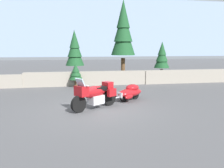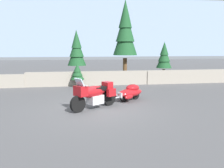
% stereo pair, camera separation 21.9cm
% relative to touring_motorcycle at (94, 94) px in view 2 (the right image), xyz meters
% --- Properties ---
extents(ground_plane, '(80.00, 80.00, 0.00)m').
position_rel_touring_motorcycle_xyz_m(ground_plane, '(0.11, -0.08, -0.62)').
color(ground_plane, '#4C4C4F').
extents(stone_guard_wall, '(24.00, 0.57, 0.93)m').
position_rel_touring_motorcycle_xyz_m(stone_guard_wall, '(0.17, 6.07, -0.18)').
color(stone_guard_wall, gray).
rests_on(stone_guard_wall, ground).
extents(distant_ridgeline, '(240.00, 80.00, 16.00)m').
position_rel_touring_motorcycle_xyz_m(distant_ridgeline, '(0.11, 96.08, 7.38)').
color(distant_ridgeline, '#7F93AD').
rests_on(distant_ridgeline, ground).
extents(touring_motorcycle, '(1.98, 1.52, 1.33)m').
position_rel_touring_motorcycle_xyz_m(touring_motorcycle, '(0.00, 0.00, 0.00)').
color(touring_motorcycle, black).
rests_on(touring_motorcycle, ground).
extents(car_shaped_trailer, '(2.02, 1.54, 0.76)m').
position_rel_touring_motorcycle_xyz_m(car_shaped_trailer, '(1.81, 1.24, -0.21)').
color(car_shaped_trailer, black).
rests_on(car_shaped_trailer, ground).
extents(pine_tree_tall, '(1.79, 1.79, 5.95)m').
position_rel_touring_motorcycle_xyz_m(pine_tree_tall, '(2.97, 7.82, 3.10)').
color(pine_tree_tall, brown).
rests_on(pine_tree_tall, ground).
extents(pine_tree_secondary, '(1.33, 1.33, 3.74)m').
position_rel_touring_motorcycle_xyz_m(pine_tree_secondary, '(-0.59, 7.76, 1.72)').
color(pine_tree_secondary, brown).
rests_on(pine_tree_secondary, ground).
extents(pine_tree_far_right, '(1.17, 1.17, 2.95)m').
position_rel_touring_motorcycle_xyz_m(pine_tree_far_right, '(5.98, 7.68, 1.22)').
color(pine_tree_far_right, brown).
rests_on(pine_tree_far_right, ground).
extents(pine_sapling_near, '(0.87, 0.87, 1.48)m').
position_rel_touring_motorcycle_xyz_m(pine_sapling_near, '(-0.60, 5.61, 0.31)').
color(pine_sapling_near, brown).
rests_on(pine_sapling_near, ground).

